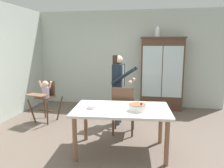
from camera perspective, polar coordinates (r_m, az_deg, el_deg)
The scene contains 10 objects.
ground_plane at distance 4.22m, azimuth -0.65°, elevation -14.51°, with size 6.24×6.24×0.00m, color #66564C.
wall_back at distance 6.45m, azimuth 3.87°, elevation 6.42°, with size 5.32×0.06×2.70m, color beige.
china_cabinet at distance 6.19m, azimuth 12.59°, elevation 2.62°, with size 1.16×0.48×1.95m.
ceramic_vase at distance 6.15m, azimuth 11.50°, elevation 12.79°, with size 0.13×0.13×0.27m.
high_chair_with_toddler at distance 5.31m, azimuth -16.65°, elevation -2.36°, with size 0.69×0.77×0.95m.
adult_person at distance 4.87m, azimuth 1.73°, elevation 0.74°, with size 0.53×0.51×1.53m.
dining_table at distance 3.66m, azimuth 2.44°, elevation -7.56°, with size 1.62×1.08×0.74m.
birthday_cake at distance 3.50m, azimuth 6.48°, elevation -5.94°, with size 0.28×0.28×0.19m.
serving_bowl at distance 3.63m, azimuth -4.93°, elevation -5.78°, with size 0.18×0.18×0.06m, color silver.
dining_chair_far_side at distance 4.35m, azimuth 2.85°, elevation -5.98°, with size 0.46×0.46×0.96m.
Camera 1 is at (0.75, -3.77, 1.75)m, focal length 35.83 mm.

